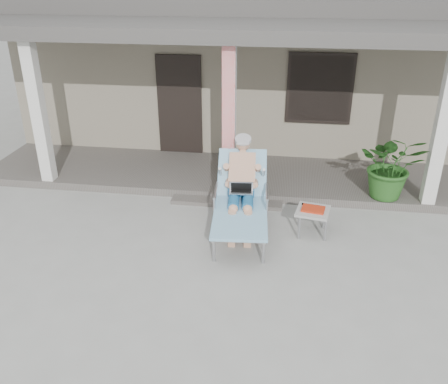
# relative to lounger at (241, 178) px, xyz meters

# --- Properties ---
(ground) EXTENTS (60.00, 60.00, 0.00)m
(ground) POSITION_rel_lounger_xyz_m (-0.33, -1.13, -0.87)
(ground) COLOR #9E9E99
(ground) RESTS_ON ground
(house) EXTENTS (10.40, 5.40, 3.30)m
(house) POSITION_rel_lounger_xyz_m (-0.33, 5.37, 0.80)
(house) COLOR gray
(house) RESTS_ON ground
(porch_deck) EXTENTS (10.00, 2.00, 0.15)m
(porch_deck) POSITION_rel_lounger_xyz_m (-0.33, 1.87, -0.79)
(porch_deck) COLOR #605B56
(porch_deck) RESTS_ON ground
(porch_overhang) EXTENTS (10.00, 2.30, 2.85)m
(porch_overhang) POSITION_rel_lounger_xyz_m (-0.33, 1.82, 1.92)
(porch_overhang) COLOR silver
(porch_overhang) RESTS_ON porch_deck
(porch_step) EXTENTS (2.00, 0.30, 0.07)m
(porch_step) POSITION_rel_lounger_xyz_m (-0.33, 0.72, -0.83)
(porch_step) COLOR #605B56
(porch_step) RESTS_ON ground
(lounger) EXTENTS (0.97, 2.21, 1.41)m
(lounger) POSITION_rel_lounger_xyz_m (0.00, 0.00, 0.00)
(lounger) COLOR #B7B7BC
(lounger) RESTS_ON ground
(side_table) EXTENTS (0.59, 0.59, 0.45)m
(side_table) POSITION_rel_lounger_xyz_m (1.15, -0.09, -0.48)
(side_table) COLOR #A7A8A3
(side_table) RESTS_ON ground
(potted_palm) EXTENTS (1.20, 1.08, 1.21)m
(potted_palm) POSITION_rel_lounger_xyz_m (2.51, 1.14, -0.11)
(potted_palm) COLOR #26591E
(potted_palm) RESTS_ON porch_deck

